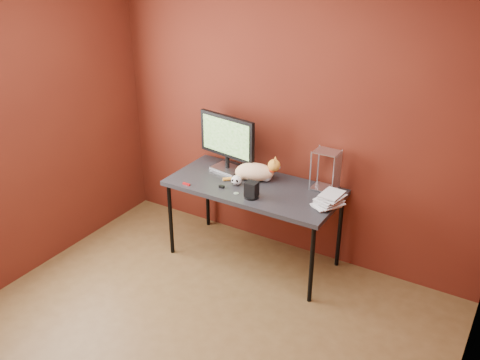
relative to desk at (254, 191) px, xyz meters
The scene contains 11 objects.
room 1.57m from the desk, 83.75° to the right, with size 3.52×3.52×2.61m.
desk is the anchor object (origin of this frame).
monitor 0.53m from the desk, 156.76° to the left, with size 0.60×0.23×0.52m.
cat 0.17m from the desk, 114.04° to the left, with size 0.46×0.31×0.23m.
skull_mug 0.18m from the desk, 152.60° to the right, with size 0.09×0.09×0.09m.
speaker 0.26m from the desk, 65.70° to the right, with size 0.12×0.12×0.14m.
book_stack 0.93m from the desk, ahead, with size 0.25×0.26×1.26m.
wire_rack 0.64m from the desk, 25.08° to the left, with size 0.21×0.18×0.35m.
pocket_knife 0.59m from the desk, 150.29° to the right, with size 0.07×0.02×0.01m, color #980B0D.
black_gadget 0.29m from the desk, 140.03° to the right, with size 0.04×0.03×0.02m, color black.
washer 0.22m from the desk, 104.22° to the right, with size 0.04×0.04×0.00m, color silver.
Camera 1 is at (1.87, -2.24, 2.79)m, focal length 40.00 mm.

